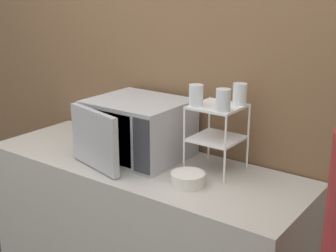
{
  "coord_description": "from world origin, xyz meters",
  "views": [
    {
      "loc": [
        1.42,
        -1.42,
        1.8
      ],
      "look_at": [
        0.15,
        0.33,
        1.14
      ],
      "focal_mm": 50.0,
      "sensor_mm": 36.0,
      "label": 1
    }
  ],
  "objects_px": {
    "dish_rack": "(217,124)",
    "glass_front_right": "(223,100)",
    "glass_back_right": "(240,94)",
    "bowl": "(188,179)",
    "microwave": "(136,129)",
    "glass_front_left": "(196,95)"
  },
  "relations": [
    {
      "from": "microwave",
      "to": "glass_back_right",
      "type": "bearing_deg",
      "value": 16.66
    },
    {
      "from": "glass_back_right",
      "to": "microwave",
      "type": "bearing_deg",
      "value": -163.34
    },
    {
      "from": "dish_rack",
      "to": "glass_back_right",
      "type": "relative_size",
      "value": 3.25
    },
    {
      "from": "glass_back_right",
      "to": "glass_front_right",
      "type": "distance_m",
      "value": 0.15
    },
    {
      "from": "glass_back_right",
      "to": "bowl",
      "type": "distance_m",
      "value": 0.47
    },
    {
      "from": "glass_front_left",
      "to": "glass_back_right",
      "type": "bearing_deg",
      "value": 43.37
    },
    {
      "from": "dish_rack",
      "to": "bowl",
      "type": "height_order",
      "value": "dish_rack"
    },
    {
      "from": "glass_back_right",
      "to": "bowl",
      "type": "relative_size",
      "value": 0.64
    },
    {
      "from": "microwave",
      "to": "glass_front_right",
      "type": "relative_size",
      "value": 5.26
    },
    {
      "from": "microwave",
      "to": "bowl",
      "type": "height_order",
      "value": "microwave"
    },
    {
      "from": "dish_rack",
      "to": "glass_front_right",
      "type": "bearing_deg",
      "value": -46.79
    },
    {
      "from": "glass_back_right",
      "to": "glass_front_left",
      "type": "bearing_deg",
      "value": -136.63
    },
    {
      "from": "dish_rack",
      "to": "glass_front_left",
      "type": "relative_size",
      "value": 3.25
    },
    {
      "from": "dish_rack",
      "to": "microwave",
      "type": "bearing_deg",
      "value": -169.66
    },
    {
      "from": "glass_front_left",
      "to": "glass_back_right",
      "type": "xyz_separation_m",
      "value": [
        0.15,
        0.14,
        0.0
      ]
    },
    {
      "from": "microwave",
      "to": "glass_front_left",
      "type": "height_order",
      "value": "glass_front_left"
    },
    {
      "from": "glass_back_right",
      "to": "glass_front_right",
      "type": "relative_size",
      "value": 1.0
    },
    {
      "from": "dish_rack",
      "to": "bowl",
      "type": "relative_size",
      "value": 2.09
    },
    {
      "from": "glass_back_right",
      "to": "dish_rack",
      "type": "bearing_deg",
      "value": -135.98
    },
    {
      "from": "glass_back_right",
      "to": "glass_front_right",
      "type": "bearing_deg",
      "value": -91.9
    },
    {
      "from": "bowl",
      "to": "glass_back_right",
      "type": "bearing_deg",
      "value": 72.94
    },
    {
      "from": "microwave",
      "to": "glass_back_right",
      "type": "distance_m",
      "value": 0.58
    }
  ]
}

